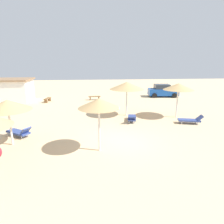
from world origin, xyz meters
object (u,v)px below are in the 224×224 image
parasol_3 (7,105)px  bench_1 (95,97)px  parasol_5 (99,104)px  parasol_1 (178,87)px  parked_car (163,91)px  lounger_3 (19,132)px  lounger_4 (132,118)px  beach_cabana (13,90)px  bench_0 (48,99)px  parasol_4 (127,86)px  lounger_1 (191,120)px

parasol_3 → bench_1: bearing=69.2°
parasol_5 → bench_1: 14.85m
parasol_1 → parked_car: 10.40m
lounger_3 → lounger_4: (8.13, 2.62, -0.01)m
parked_car → beach_cabana: (-19.40, -1.17, 0.58)m
parasol_5 → beach_cabana: parasol_5 is taller
parasol_1 → beach_cabana: size_ratio=0.68×
parasol_5 → lounger_4: (2.86, 5.22, -2.41)m
parasol_5 → bench_0: parasol_5 is taller
parasol_5 → parasol_4: bearing=69.2°
parasol_1 → lounger_3: bearing=-164.3°
bench_0 → bench_1: size_ratio=1.01×
parasol_1 → parasol_4: 4.46m
parasol_5 → lounger_3: (-5.27, 2.60, -2.40)m
parasol_4 → lounger_1: 6.10m
parasol_1 → bench_0: size_ratio=1.96×
bench_1 → bench_0: bearing=-172.4°
parasol_4 → lounger_4: 3.09m
parasol_5 → lounger_4: 6.42m
lounger_1 → bench_0: size_ratio=1.28×
lounger_4 → beach_cabana: (-12.98, 9.66, 1.08)m
bench_0 → parked_car: bearing=8.1°
parasol_3 → bench_0: bearing=92.8°
lounger_1 → parked_car: (1.81, 11.87, 0.50)m
parasol_4 → lounger_3: bearing=-150.5°
lounger_4 → bench_1: bearing=107.8°
bench_1 → beach_cabana: size_ratio=0.34×
lounger_1 → beach_cabana: bearing=148.7°
parasol_1 → parasol_3: size_ratio=1.09×
lounger_1 → beach_cabana: (-17.59, 10.70, 1.08)m
bench_0 → bench_1: bearing=7.6°
lounger_4 → lounger_1: bearing=-12.8°
parasol_5 → beach_cabana: 18.04m
bench_0 → parked_car: (15.13, 2.15, 0.48)m
beach_cabana → parked_car: bearing=3.4°
parasol_4 → parasol_5: size_ratio=1.02×
bench_1 → parasol_5: bearing=-89.4°
lounger_1 → lounger_3: (-12.74, -1.57, 0.00)m
parasol_3 → parasol_4: (7.94, 5.83, 0.29)m
parasol_5 → lounger_3: size_ratio=1.57×
parasol_1 → lounger_1: parasol_1 is taller
parasol_3 → parked_car: bearing=45.5°
parasol_1 → parasol_3: parasol_1 is taller
lounger_3 → parasol_4: bearing=29.5°
parasol_1 → parasol_5: bearing=-139.2°
parasol_4 → lounger_4: bearing=-85.3°
parasol_3 → bench_1: parasol_3 is taller
lounger_1 → parked_car: 12.02m
lounger_3 → parked_car: bearing=42.7°
parasol_3 → lounger_1: parasol_3 is taller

